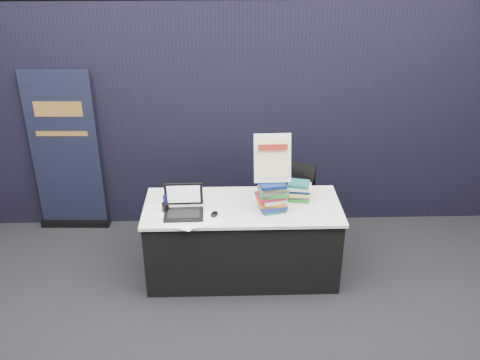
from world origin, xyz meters
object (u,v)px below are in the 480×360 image
laptop (184,207)px  stacking_chair (296,206)px  pullup_banner (67,161)px  book_stack_tall (272,196)px  book_stack_short (299,191)px  display_table (242,240)px  info_sign (272,159)px

laptop → stacking_chair: 1.22m
laptop → pullup_banner: 1.69m
book_stack_tall → stacking_chair: size_ratio=0.30×
book_stack_short → display_table: bearing=-168.5°
info_sign → stacking_chair: (0.29, 0.44, -0.72)m
book_stack_short → pullup_banner: 2.51m
pullup_banner → stacking_chair: pullup_banner is taller
display_table → pullup_banner: bearing=152.7°
book_stack_short → pullup_banner: pullup_banner is taller
pullup_banner → stacking_chair: size_ratio=1.90×
display_table → laptop: laptop is taller
book_stack_short → stacking_chair: size_ratio=0.24×
book_stack_short → stacking_chair: stacking_chair is taller
book_stack_tall → pullup_banner: bearing=153.8°
pullup_banner → book_stack_tall: bearing=-24.4°
info_sign → pullup_banner: bearing=152.7°
display_table → book_stack_short: book_stack_short is taller
book_stack_short → info_sign: bearing=-149.7°
book_stack_tall → book_stack_short: book_stack_tall is taller
display_table → book_stack_short: 0.71m
book_stack_tall → info_sign: info_sign is taller
book_stack_short → stacking_chair: (0.02, 0.28, -0.32)m
info_sign → pullup_banner: (-2.09, 1.00, -0.45)m
pullup_banner → info_sign: bearing=-23.7°
book_stack_short → stacking_chair: bearing=85.7°
book_stack_tall → book_stack_short: 0.33m
laptop → info_sign: 0.89m
laptop → book_stack_tall: size_ratio=1.26×
laptop → stacking_chair: laptop is taller
book_stack_tall → laptop: bearing=-176.9°
book_stack_tall → info_sign: (0.00, 0.03, 0.35)m
info_sign → stacking_chair: bearing=54.5°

